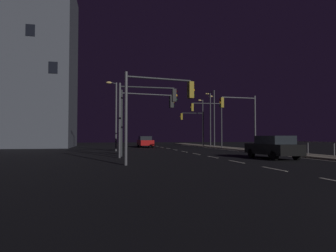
# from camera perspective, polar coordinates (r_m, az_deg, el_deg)

# --- Properties ---
(ground_plane) EXTENTS (112.00, 112.00, 0.00)m
(ground_plane) POSITION_cam_1_polar(r_m,az_deg,el_deg) (22.20, 8.28, -5.98)
(ground_plane) COLOR black
(ground_plane) RESTS_ON ground
(sidewalk_right) EXTENTS (2.39, 77.00, 0.14)m
(sidewalk_right) POSITION_cam_1_polar(r_m,az_deg,el_deg) (25.67, 23.92, -5.14)
(sidewalk_right) COLOR #9E937F
(sidewalk_right) RESTS_ON ground
(lane_markings_center) EXTENTS (0.14, 50.00, 0.01)m
(lane_markings_center) POSITION_cam_1_polar(r_m,az_deg,el_deg) (25.51, 5.55, -5.47)
(lane_markings_center) COLOR silver
(lane_markings_center) RESTS_ON ground
(lane_edge_line) EXTENTS (0.14, 53.00, 0.01)m
(lane_edge_line) POSITION_cam_1_polar(r_m,az_deg,el_deg) (29.17, 15.81, -4.98)
(lane_edge_line) COLOR silver
(lane_edge_line) RESTS_ON ground
(car) EXTENTS (1.95, 4.45, 1.57)m
(car) POSITION_cam_1_polar(r_m,az_deg,el_deg) (21.04, 19.91, -3.85)
(car) COLOR black
(car) RESTS_ON ground
(car_oncoming) EXTENTS (1.89, 4.43, 1.57)m
(car_oncoming) POSITION_cam_1_polar(r_m,az_deg,el_deg) (41.07, -4.52, -3.06)
(car_oncoming) COLOR #B71414
(car_oncoming) RESTS_ON ground
(traffic_light_overhead_east) EXTENTS (3.85, 0.42, 5.38)m
(traffic_light_overhead_east) POSITION_cam_1_polar(r_m,az_deg,el_deg) (28.86, 13.92, 2.75)
(traffic_light_overhead_east) COLOR #4C4C51
(traffic_light_overhead_east) RESTS_ON sidewalk_right
(traffic_light_near_right) EXTENTS (4.29, 0.34, 5.33)m
(traffic_light_near_right) POSITION_cam_1_polar(r_m,az_deg,el_deg) (21.09, -4.41, 4.07)
(traffic_light_near_right) COLOR #4C4C51
(traffic_light_near_right) RESTS_ON ground
(traffic_light_near_left) EXTENTS (3.58, 0.60, 5.11)m
(traffic_light_near_left) POSITION_cam_1_polar(r_m,az_deg,el_deg) (43.19, 4.93, 0.85)
(traffic_light_near_left) COLOR #4C4C51
(traffic_light_near_left) RESTS_ON sidewalk_right
(traffic_light_far_left) EXTENTS (4.37, 0.78, 5.11)m
(traffic_light_far_left) POSITION_cam_1_polar(r_m,az_deg,el_deg) (23.00, -4.34, 3.20)
(traffic_light_far_left) COLOR #2D3033
(traffic_light_far_left) RESTS_ON ground
(traffic_light_mid_right) EXTENTS (4.07, 0.51, 5.77)m
(traffic_light_mid_right) POSITION_cam_1_polar(r_m,az_deg,el_deg) (36.51, 7.95, 2.14)
(traffic_light_mid_right) COLOR #38383D
(traffic_light_mid_right) RESTS_ON sidewalk_right
(traffic_light_mid_left) EXTENTS (4.05, 0.80, 4.97)m
(traffic_light_mid_left) POSITION_cam_1_polar(r_m,az_deg,el_deg) (16.08, -1.89, 5.08)
(traffic_light_mid_left) COLOR #4C4C51
(traffic_light_mid_left) RESTS_ON ground
(street_lamp_mid_block) EXTENTS (1.30, 1.58, 7.34)m
(street_lamp_mid_block) POSITION_cam_1_polar(r_m,az_deg,el_deg) (47.13, 6.73, 1.61)
(street_lamp_mid_block) COLOR #38383D
(street_lamp_mid_block) RESTS_ON sidewalk_right
(street_lamp_far_end) EXTENTS (0.73, 2.06, 7.78)m
(street_lamp_far_end) POSITION_cam_1_polar(r_m,az_deg,el_deg) (40.79, 8.80, 2.55)
(street_lamp_far_end) COLOR #38383D
(street_lamp_far_end) RESTS_ON sidewalk_right
(street_lamp_corner) EXTENTS (0.94, 1.51, 7.64)m
(street_lamp_corner) POSITION_cam_1_polar(r_m,az_deg,el_deg) (42.63, 8.33, 2.18)
(street_lamp_corner) COLOR #38383D
(street_lamp_corner) RESTS_ON sidewalk_right
(street_lamp_median) EXTENTS (1.15, 1.47, 7.20)m
(street_lamp_median) POSITION_cam_1_polar(r_m,az_deg,el_deg) (30.77, -10.39, 3.16)
(street_lamp_median) COLOR #4C4C51
(street_lamp_median) RESTS_ON ground
(building_distant) EXTENTS (15.74, 11.31, 23.10)m
(building_distant) POSITION_cam_1_polar(r_m,az_deg,el_deg) (47.19, -27.68, 10.42)
(building_distant) COLOR #4C515B
(building_distant) RESTS_ON ground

